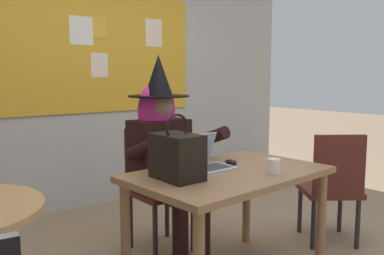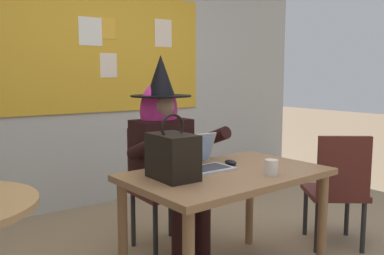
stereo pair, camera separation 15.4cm
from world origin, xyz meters
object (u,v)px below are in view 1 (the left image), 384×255
Objects in this scene: desk_main at (229,186)px; computer_mouse at (231,162)px; handbag at (177,156)px; coffee_mug at (274,167)px; chair_extra_corner at (333,183)px; chair_at_desk at (155,180)px; laptop at (202,161)px; person_costumed at (164,145)px.

computer_mouse reaches higher than desk_main.
handbag is 3.98× the size of coffee_mug.
handbag is at bearing -166.94° from computer_mouse.
handbag is 1.44m from chair_extra_corner.
handbag is at bearing 152.05° from coffee_mug.
desk_main is 0.44m from handbag.
chair_at_desk is 0.64m from laptop.
coffee_mug is at bearing 12.67° from person_costumed.
laptop is 3.62× the size of coffee_mug.
person_costumed reaches higher than coffee_mug.
person_costumed is at bearing 95.31° from desk_main.
chair_at_desk is at bearing 111.85° from computer_mouse.
coffee_mug is (0.21, -0.85, -0.04)m from person_costumed.
laptop is at bearing 114.28° from chair_extra_corner.
coffee_mug is at bearing -57.17° from desk_main.
desk_main is 0.87× the size of person_costumed.
person_costumed is 0.66m from handbag.
computer_mouse is at bearing 17.93° from chair_at_desk.
person_costumed reaches higher than handbag.
chair_extra_corner is (1.02, -0.10, -0.14)m from desk_main.
handbag reaches higher than desk_main.
chair_extra_corner is (1.39, -0.14, -0.37)m from handbag.
handbag is at bearing -23.85° from chair_at_desk.
chair_extra_corner is (1.08, -0.72, -0.32)m from person_costumed.
chair_at_desk is 1.37m from chair_extra_corner.
computer_mouse is 0.36m from coffee_mug.
laptop is 0.45m from coffee_mug.
desk_main is at bearing 4.36° from person_costumed.
desk_main is 3.71× the size of laptop.
desk_main is at bearing -133.96° from computer_mouse.
desk_main is 1.03m from chair_extra_corner.
laptop is at bearing 121.32° from coffee_mug.
chair_at_desk is 0.31m from person_costumed.
chair_extra_corner is at bearing -13.83° from laptop.
chair_at_desk is at bearing 86.35° from laptop.
person_costumed is 3.87× the size of handbag.
laptop reaches higher than desk_main.
chair_at_desk is 8.83× the size of computer_mouse.
laptop is 0.23m from computer_mouse.
chair_extra_corner is at bearing -10.10° from computer_mouse.
handbag is at bearing 173.07° from desk_main.
coffee_mug reaches higher than computer_mouse.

